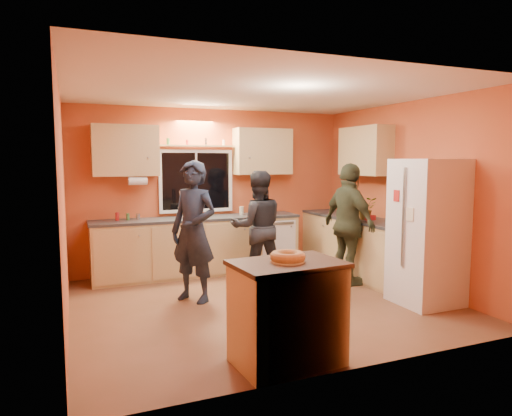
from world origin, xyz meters
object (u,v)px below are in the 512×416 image
island (287,312)px  person_center (257,227)px  person_left (194,231)px  refrigerator (427,232)px  person_right (349,224)px

island → person_center: size_ratio=0.60×
island → person_left: 2.14m
refrigerator → person_center: size_ratio=1.10×
person_left → person_center: size_ratio=1.09×
person_right → person_left: bearing=82.9°
refrigerator → island: 2.54m
person_left → person_center: (1.09, 0.53, -0.07)m
refrigerator → person_left: (-2.65, 1.20, -0.01)m
refrigerator → island: bearing=-159.6°
person_left → person_center: 1.22m
person_left → island: bearing=-30.3°
person_center → island: bearing=84.1°
person_center → person_right: bearing=163.5°
island → person_left: (-0.30, 2.07, 0.43)m
refrigerator → person_center: (-1.56, 1.73, -0.08)m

